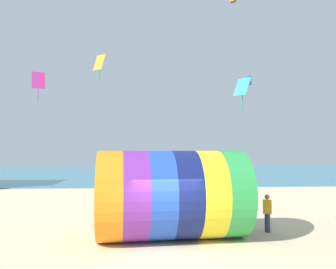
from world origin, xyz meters
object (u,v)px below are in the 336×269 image
(giant_inflatable_tube, at_px, (172,194))
(kite_handler, at_px, (267,213))
(kite_blue_box, at_px, (249,80))
(kite_cyan_diamond, at_px, (242,88))
(kite_magenta_diamond, at_px, (38,81))
(kite_orange_diamond, at_px, (99,63))

(giant_inflatable_tube, xyz_separation_m, kite_handler, (4.21, 0.80, -0.94))
(kite_blue_box, distance_m, kite_cyan_diamond, 16.62)
(giant_inflatable_tube, distance_m, kite_blue_box, 19.13)
(kite_handler, relative_size, kite_magenta_diamond, 0.75)
(kite_handler, xyz_separation_m, kite_blue_box, (3.94, 14.53, 8.98))
(kite_orange_diamond, bearing_deg, kite_cyan_diamond, -54.96)
(kite_blue_box, xyz_separation_m, kite_cyan_diamond, (-5.22, -15.34, -3.68))
(giant_inflatable_tube, xyz_separation_m, kite_orange_diamond, (-4.46, 10.51, 8.13))
(giant_inflatable_tube, bearing_deg, kite_blue_box, 62.03)
(giant_inflatable_tube, distance_m, kite_magenta_diamond, 14.77)
(giant_inflatable_tube, xyz_separation_m, kite_cyan_diamond, (2.92, -0.01, 4.36))
(kite_handler, distance_m, kite_orange_diamond, 15.86)
(giant_inflatable_tube, distance_m, kite_orange_diamond, 14.02)
(kite_blue_box, bearing_deg, giant_inflatable_tube, -117.97)
(kite_blue_box, height_order, kite_cyan_diamond, kite_blue_box)
(giant_inflatable_tube, xyz_separation_m, kite_blue_box, (8.14, 15.33, 8.05))
(kite_orange_diamond, bearing_deg, kite_blue_box, 20.92)
(kite_handler, xyz_separation_m, kite_cyan_diamond, (-1.29, -0.81, 5.30))
(kite_orange_diamond, relative_size, kite_blue_box, 2.40)
(kite_orange_diamond, height_order, kite_blue_box, kite_orange_diamond)
(kite_magenta_diamond, bearing_deg, kite_handler, -35.69)
(kite_orange_diamond, height_order, kite_cyan_diamond, kite_orange_diamond)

